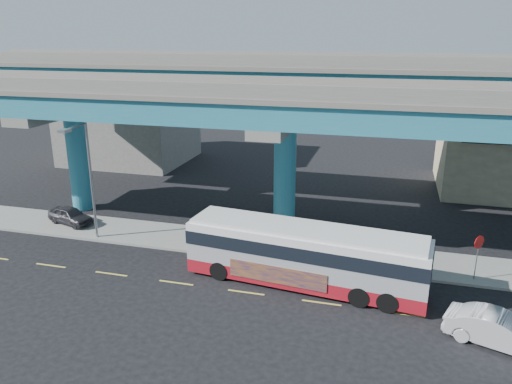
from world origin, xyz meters
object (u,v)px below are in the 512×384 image
(transit_bus, at_px, (305,253))
(street_lamp, at_px, (84,165))
(sedan, at_px, (499,330))
(parked_car, at_px, (70,215))
(stop_sign, at_px, (478,248))

(transit_bus, relative_size, street_lamp, 1.70)
(transit_bus, xyz_separation_m, street_lamp, (-14.39, 2.00, 3.37))
(sedan, xyz_separation_m, parked_car, (-26.67, 7.44, 0.02))
(street_lamp, xyz_separation_m, stop_sign, (23.35, 0.74, -3.15))
(transit_bus, distance_m, stop_sign, 9.37)
(transit_bus, height_order, parked_car, transit_bus)
(street_lamp, distance_m, stop_sign, 23.57)
(street_lamp, bearing_deg, parked_car, 145.11)
(transit_bus, height_order, sedan, transit_bus)
(parked_car, bearing_deg, stop_sign, -76.98)
(sedan, bearing_deg, street_lamp, 96.98)
(street_lamp, bearing_deg, transit_bus, -7.93)
(parked_car, height_order, street_lamp, street_lamp)
(parked_car, bearing_deg, sedan, -89.47)
(street_lamp, bearing_deg, stop_sign, 1.82)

